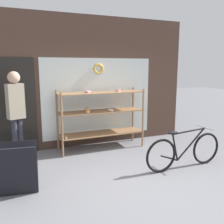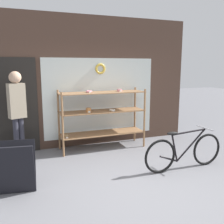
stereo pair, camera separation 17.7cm
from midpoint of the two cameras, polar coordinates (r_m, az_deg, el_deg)
ground_plane at (r=4.19m, az=6.92°, el=-16.75°), size 30.00×30.00×0.00m
storefront_facade at (r=6.04m, az=-4.29°, el=6.47°), size 5.04×0.13×3.08m
display_case at (r=5.77m, az=-1.46°, el=-0.25°), size 1.97×0.56×1.39m
bicycle at (r=4.92m, az=17.15°, el=-8.61°), size 1.68×0.46×0.76m
sandwich_board at (r=4.07m, az=-20.25°, el=-12.00°), size 0.65×0.47×0.78m
pedestrian at (r=5.33m, az=-19.99°, el=0.93°), size 0.36×0.28×1.81m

